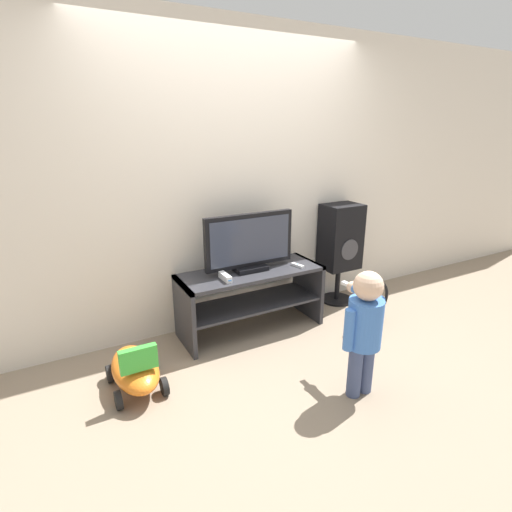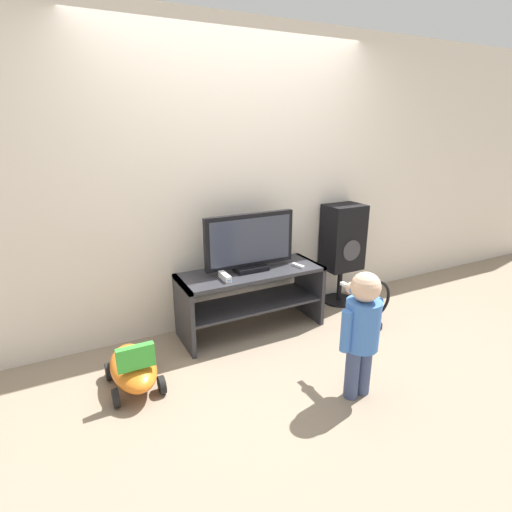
{
  "view_description": "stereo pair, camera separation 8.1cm",
  "coord_description": "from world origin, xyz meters",
  "px_view_note": "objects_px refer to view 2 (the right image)",
  "views": [
    {
      "loc": [
        -1.52,
        -2.63,
        1.77
      ],
      "look_at": [
        0.0,
        0.14,
        0.73
      ],
      "focal_mm": 28.0,
      "sensor_mm": 36.0,
      "label": 1
    },
    {
      "loc": [
        -1.45,
        -2.67,
        1.77
      ],
      "look_at": [
        0.0,
        0.14,
        0.73
      ],
      "focal_mm": 28.0,
      "sensor_mm": 36.0,
      "label": 2
    }
  ],
  "objects_px": {
    "ride_on_toy": "(133,367)",
    "game_console": "(225,277)",
    "television": "(250,243)",
    "remote_primary": "(298,266)",
    "child": "(361,325)",
    "speaker_tower": "(343,240)",
    "floor_fan": "(374,307)"
  },
  "relations": [
    {
      "from": "child",
      "to": "ride_on_toy",
      "type": "distance_m",
      "value": 1.59
    },
    {
      "from": "game_console",
      "to": "child",
      "type": "xyz_separation_m",
      "value": [
        0.52,
        -1.05,
        -0.07
      ]
    },
    {
      "from": "game_console",
      "to": "speaker_tower",
      "type": "distance_m",
      "value": 1.39
    },
    {
      "from": "television",
      "to": "remote_primary",
      "type": "relative_size",
      "value": 6.06
    },
    {
      "from": "game_console",
      "to": "child",
      "type": "relative_size",
      "value": 0.2
    },
    {
      "from": "child",
      "to": "speaker_tower",
      "type": "distance_m",
      "value": 1.54
    },
    {
      "from": "floor_fan",
      "to": "ride_on_toy",
      "type": "bearing_deg",
      "value": 177.27
    },
    {
      "from": "speaker_tower",
      "to": "ride_on_toy",
      "type": "xyz_separation_m",
      "value": [
        -2.2,
        -0.5,
        -0.51
      ]
    },
    {
      "from": "floor_fan",
      "to": "child",
      "type": "bearing_deg",
      "value": -138.85
    },
    {
      "from": "television",
      "to": "game_console",
      "type": "relative_size",
      "value": 4.59
    },
    {
      "from": "speaker_tower",
      "to": "ride_on_toy",
      "type": "relative_size",
      "value": 1.71
    },
    {
      "from": "floor_fan",
      "to": "speaker_tower",
      "type": "bearing_deg",
      "value": 81.45
    },
    {
      "from": "remote_primary",
      "to": "floor_fan",
      "type": "height_order",
      "value": "remote_primary"
    },
    {
      "from": "remote_primary",
      "to": "child",
      "type": "height_order",
      "value": "child"
    },
    {
      "from": "child",
      "to": "ride_on_toy",
      "type": "height_order",
      "value": "child"
    },
    {
      "from": "game_console",
      "to": "speaker_tower",
      "type": "xyz_separation_m",
      "value": [
        1.38,
        0.22,
        0.08
      ]
    },
    {
      "from": "speaker_tower",
      "to": "ride_on_toy",
      "type": "distance_m",
      "value": 2.31
    },
    {
      "from": "remote_primary",
      "to": "ride_on_toy",
      "type": "relative_size",
      "value": 0.22
    },
    {
      "from": "remote_primary",
      "to": "floor_fan",
      "type": "bearing_deg",
      "value": -32.19
    },
    {
      "from": "television",
      "to": "game_console",
      "type": "height_order",
      "value": "television"
    },
    {
      "from": "game_console",
      "to": "ride_on_toy",
      "type": "xyz_separation_m",
      "value": [
        -0.82,
        -0.28,
        -0.44
      ]
    },
    {
      "from": "television",
      "to": "remote_primary",
      "type": "distance_m",
      "value": 0.49
    },
    {
      "from": "remote_primary",
      "to": "floor_fan",
      "type": "relative_size",
      "value": 0.3
    },
    {
      "from": "game_console",
      "to": "ride_on_toy",
      "type": "distance_m",
      "value": 0.97
    },
    {
      "from": "child",
      "to": "speaker_tower",
      "type": "bearing_deg",
      "value": 55.91
    },
    {
      "from": "game_console",
      "to": "ride_on_toy",
      "type": "bearing_deg",
      "value": -161.24
    },
    {
      "from": "game_console",
      "to": "television",
      "type": "bearing_deg",
      "value": 22.25
    },
    {
      "from": "speaker_tower",
      "to": "ride_on_toy",
      "type": "height_order",
      "value": "speaker_tower"
    },
    {
      "from": "floor_fan",
      "to": "remote_primary",
      "type": "bearing_deg",
      "value": 147.81
    },
    {
      "from": "ride_on_toy",
      "to": "game_console",
      "type": "bearing_deg",
      "value": 18.76
    },
    {
      "from": "remote_primary",
      "to": "child",
      "type": "xyz_separation_m",
      "value": [
        -0.18,
        -1.04,
        -0.05
      ]
    },
    {
      "from": "remote_primary",
      "to": "speaker_tower",
      "type": "xyz_separation_m",
      "value": [
        0.67,
        0.23,
        0.09
      ]
    }
  ]
}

